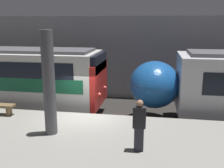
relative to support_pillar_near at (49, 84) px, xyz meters
The scene contains 5 objects.
ground_plane 3.66m from the support_pillar_near, 72.29° to the left, with size 120.00×120.00×0.00m, color #282623.
platform 2.43m from the support_pillar_near, 21.95° to the right, with size 40.00×4.93×1.08m.
station_rear_barrier 8.51m from the support_pillar_near, 85.30° to the left, with size 50.00×0.15×5.23m.
support_pillar_near is the anchor object (origin of this frame).
person_waiting 3.32m from the support_pillar_near, 13.83° to the right, with size 0.38×0.24×1.59m.
Camera 1 is at (2.79, -10.24, 4.86)m, focal length 42.00 mm.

